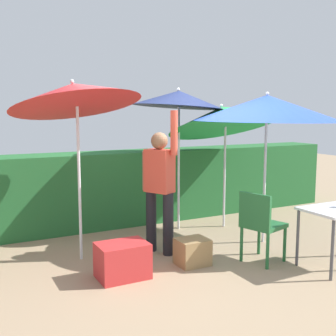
# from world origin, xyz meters

# --- Properties ---
(ground_plane) EXTENTS (24.00, 24.00, 0.00)m
(ground_plane) POSITION_xyz_m (0.00, 0.00, 0.00)
(ground_plane) COLOR #9E8466
(hedge_row) EXTENTS (8.00, 0.70, 1.21)m
(hedge_row) POSITION_xyz_m (0.00, 1.75, 0.60)
(hedge_row) COLOR #23602D
(hedge_row) RESTS_ON ground_plane
(umbrella_rainbow) EXTENTS (1.63, 1.61, 2.43)m
(umbrella_rainbow) POSITION_xyz_m (-1.25, 0.33, 2.06)
(umbrella_rainbow) COLOR silver
(umbrella_rainbow) RESTS_ON ground_plane
(umbrella_orange) EXTENTS (2.05, 2.05, 2.14)m
(umbrella_orange) POSITION_xyz_m (1.30, -0.16, 1.91)
(umbrella_orange) COLOR silver
(umbrella_orange) RESTS_ON ground_plane
(umbrella_yellow) EXTENTS (1.83, 1.83, 2.22)m
(umbrella_yellow) POSITION_xyz_m (1.23, 0.77, 1.79)
(umbrella_yellow) COLOR silver
(umbrella_yellow) RESTS_ON ground_plane
(umbrella_navy) EXTENTS (1.45, 1.44, 2.23)m
(umbrella_navy) POSITION_xyz_m (0.55, 1.00, 2.05)
(umbrella_navy) COLOR silver
(umbrella_navy) RESTS_ON ground_plane
(person_vendor) EXTENTS (0.36, 0.53, 1.88)m
(person_vendor) POSITION_xyz_m (-0.23, 0.11, 0.93)
(person_vendor) COLOR black
(person_vendor) RESTS_ON ground_plane
(chair_plastic) EXTENTS (0.54, 0.54, 0.89)m
(chair_plastic) POSITION_xyz_m (0.71, -0.80, 0.51)
(chair_plastic) COLOR #236633
(chair_plastic) RESTS_ON ground_plane
(cooler_box) EXTENTS (0.56, 0.40, 0.40)m
(cooler_box) POSITION_xyz_m (-0.98, -0.47, 0.20)
(cooler_box) COLOR red
(cooler_box) RESTS_ON ground_plane
(crate_cardboard) EXTENTS (0.38, 0.32, 0.32)m
(crate_cardboard) POSITION_xyz_m (-0.07, -0.48, 0.16)
(crate_cardboard) COLOR #9E7A4C
(crate_cardboard) RESTS_ON ground_plane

